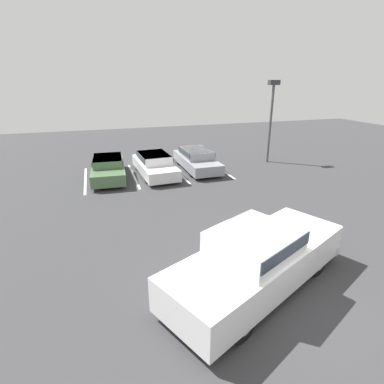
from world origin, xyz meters
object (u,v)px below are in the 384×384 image
(pickup_truck, at_px, (259,258))
(parked_sedan_a, at_px, (108,167))
(parked_sedan_c, at_px, (196,159))
(parked_sedan_b, at_px, (154,164))
(light_post, at_px, (272,110))
(wheel_stop_curb, at_px, (170,159))

(pickup_truck, bearing_deg, parked_sedan_a, 81.54)
(pickup_truck, bearing_deg, parked_sedan_c, 54.76)
(parked_sedan_a, xyz_separation_m, parked_sedan_c, (5.34, 0.19, 0.02))
(parked_sedan_a, height_order, parked_sedan_c, parked_sedan_c)
(parked_sedan_b, distance_m, parked_sedan_c, 2.75)
(parked_sedan_b, height_order, light_post, light_post)
(parked_sedan_a, distance_m, wheel_stop_curb, 5.23)
(pickup_truck, bearing_deg, wheel_stop_curb, 60.83)
(light_post, bearing_deg, parked_sedan_b, -175.82)
(parked_sedan_a, xyz_separation_m, parked_sedan_b, (2.62, -0.18, 0.02))
(parked_sedan_c, height_order, light_post, light_post)
(parked_sedan_a, xyz_separation_m, wheel_stop_curb, (4.32, 2.89, -0.58))
(parked_sedan_a, relative_size, parked_sedan_c, 0.98)
(parked_sedan_a, bearing_deg, pickup_truck, 19.84)
(pickup_truck, distance_m, parked_sedan_c, 11.49)
(pickup_truck, height_order, parked_sedan_c, pickup_truck)
(pickup_truck, distance_m, parked_sedan_a, 11.58)
(parked_sedan_b, relative_size, parked_sedan_c, 0.99)
(light_post, bearing_deg, wheel_stop_curb, 158.05)
(pickup_truck, relative_size, parked_sedan_b, 1.28)
(light_post, bearing_deg, parked_sedan_c, -177.72)
(parked_sedan_b, height_order, wheel_stop_curb, parked_sedan_b)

